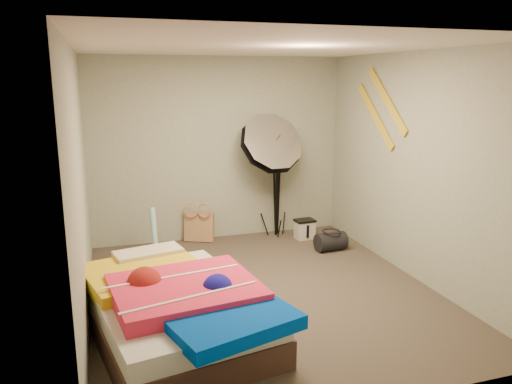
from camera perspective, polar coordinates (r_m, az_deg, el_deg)
name	(u,v)px	position (r m, az deg, el deg)	size (l,w,h in m)	color
floor	(264,292)	(5.38, 0.91, -11.37)	(4.00, 4.00, 0.00)	#4B4338
ceiling	(265,47)	(4.91, 1.02, 16.27)	(4.00, 4.00, 0.00)	silver
wall_back	(219,150)	(6.90, -4.28, 4.86)	(3.50, 3.50, 0.00)	#9DA391
wall_front	(364,235)	(3.22, 12.26, -4.78)	(3.50, 3.50, 0.00)	#9DA391
wall_left	(80,187)	(4.76, -19.48, 0.50)	(4.00, 4.00, 0.00)	#9DA391
wall_right	(415,167)	(5.78, 17.67, 2.72)	(4.00, 4.00, 0.00)	#9DA391
tote_bag	(199,227)	(6.97, -6.50, -3.97)	(0.40, 0.12, 0.40)	tan
wrapping_roll	(154,232)	(6.44, -11.57, -4.52)	(0.07, 0.07, 0.62)	#52C0DC
camera_case	(305,230)	(7.06, 5.57, -4.32)	(0.25, 0.18, 0.25)	beige
duffel_bag	(331,242)	(6.63, 8.54, -5.62)	(0.24, 0.24, 0.39)	black
wall_stripe_upper	(387,101)	(6.20, 14.77, 10.07)	(0.02, 1.10, 0.10)	gold
wall_stripe_lower	(375,116)	(6.42, 13.48, 8.43)	(0.02, 1.10, 0.10)	gold
bed	(176,307)	(4.48, -9.11, -12.89)	(1.69, 2.18, 0.55)	#402821
photo_umbrella	(270,145)	(6.77, 1.61, 5.34)	(1.05, 0.74, 1.84)	black
camera_tripod	(277,189)	(7.12, 2.41, 0.32)	(0.08, 0.08, 1.15)	black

